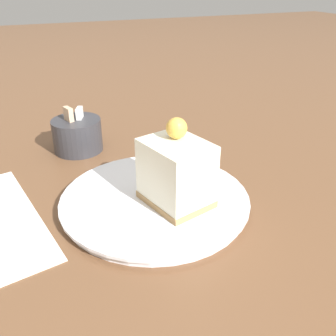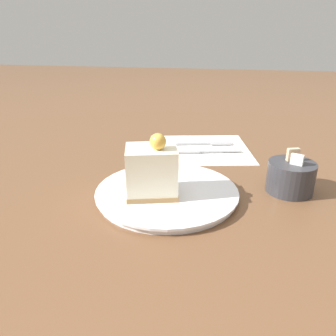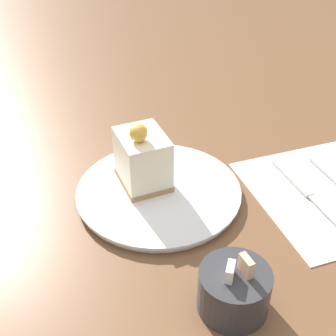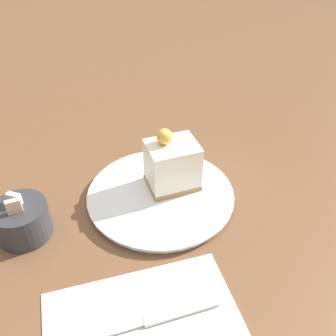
{
  "view_description": "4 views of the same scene",
  "coord_description": "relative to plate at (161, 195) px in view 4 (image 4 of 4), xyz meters",
  "views": [
    {
      "loc": [
        -0.16,
        -0.36,
        0.27
      ],
      "look_at": [
        -0.0,
        0.02,
        0.05
      ],
      "focal_mm": 40.0,
      "sensor_mm": 36.0,
      "label": 1
    },
    {
      "loc": [
        0.46,
        0.11,
        0.26
      ],
      "look_at": [
        -0.01,
        0.02,
        0.06
      ],
      "focal_mm": 35.0,
      "sensor_mm": 36.0,
      "label": 2
    },
    {
      "loc": [
        0.04,
        0.55,
        0.43
      ],
      "look_at": [
        -0.03,
        0.01,
        0.04
      ],
      "focal_mm": 50.0,
      "sensor_mm": 36.0,
      "label": 3
    },
    {
      "loc": [
        -0.47,
        0.05,
        0.42
      ],
      "look_at": [
        -0.02,
        0.01,
        0.07
      ],
      "focal_mm": 40.0,
      "sensor_mm": 36.0,
      "label": 4
    }
  ],
  "objects": [
    {
      "name": "ground_plane",
      "position": [
        0.02,
        -0.02,
        -0.01
      ],
      "size": [
        4.0,
        4.0,
        0.0
      ],
      "primitive_type": "plane",
      "color": "brown"
    },
    {
      "name": "plate",
      "position": [
        0.0,
        0.0,
        0.0
      ],
      "size": [
        0.24,
        0.24,
        0.01
      ],
      "color": "white",
      "rests_on": "ground_plane"
    },
    {
      "name": "cake_slice",
      "position": [
        0.02,
        -0.02,
        0.05
      ],
      "size": [
        0.08,
        0.09,
        0.1
      ],
      "rotation": [
        0.0,
        0.0,
        0.26
      ],
      "color": "#AD8451",
      "rests_on": "plate"
    },
    {
      "name": "knife",
      "position": [
        -0.21,
        0.02,
        -0.0
      ],
      "size": [
        0.05,
        0.19,
        0.0
      ],
      "rotation": [
        0.0,
        0.0,
        0.23
      ],
      "color": "#B2B2B7",
      "rests_on": "napkin"
    },
    {
      "name": "sugar_bowl",
      "position": [
        -0.06,
        0.21,
        0.02
      ],
      "size": [
        0.08,
        0.08,
        0.08
      ],
      "color": "#333338",
      "rests_on": "ground_plane"
    }
  ]
}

